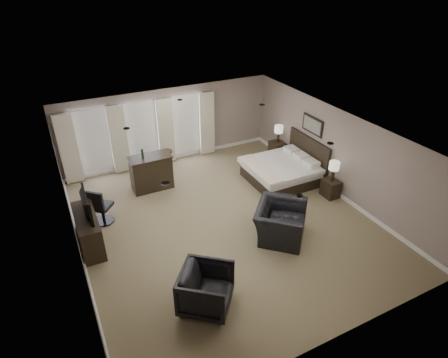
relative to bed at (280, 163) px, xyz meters
name	(u,v)px	position (x,y,z in m)	size (l,w,h in m)	color
room	(224,181)	(-2.58, -1.17, 0.64)	(7.60, 8.60, 2.64)	#726648
window_bay	(142,135)	(-3.58, 2.94, 0.54)	(5.25, 0.20, 2.30)	silver
bed	(280,163)	(0.00, 0.00, 0.00)	(2.09, 1.99, 1.33)	silver
nightstand_near	(330,188)	(0.89, -1.45, -0.39)	(0.41, 0.50, 0.55)	black
nightstand_far	(277,150)	(0.89, 1.45, -0.36)	(0.45, 0.55, 0.60)	black
lamp_near	(333,171)	(0.89, -1.45, 0.20)	(0.31, 0.31, 0.63)	beige
lamp_far	(278,134)	(0.89, 1.45, 0.26)	(0.31, 0.31, 0.64)	beige
wall_art	(312,125)	(1.12, 0.00, 1.09)	(0.04, 0.96, 0.56)	slate
dresser	(88,231)	(-6.03, -0.54, -0.21)	(0.50, 1.56, 0.90)	black
tv	(84,214)	(-6.03, -0.54, 0.31)	(1.08, 0.62, 0.14)	black
armchair_near	(281,217)	(-1.56, -2.35, -0.06)	(1.38, 0.89, 1.20)	black
armchair_far	(206,288)	(-4.21, -3.61, -0.15)	(1.01, 0.94, 1.04)	black
bar_counter	(151,172)	(-3.80, 1.44, -0.11)	(1.28, 0.67, 1.12)	black
bar_stool_left	(139,172)	(-4.06, 1.96, -0.30)	(0.35, 0.35, 0.73)	black
bar_stool_right	(168,160)	(-2.95, 2.36, -0.30)	(0.34, 0.34, 0.72)	black
desk_chair	(101,205)	(-5.54, 0.32, -0.12)	(0.55, 0.55, 1.09)	black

